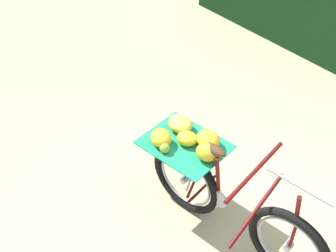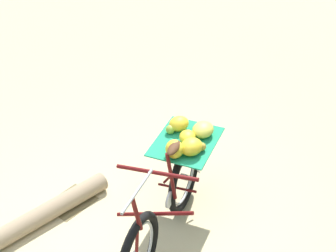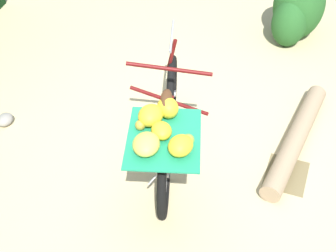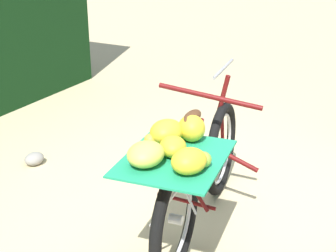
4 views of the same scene
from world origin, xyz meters
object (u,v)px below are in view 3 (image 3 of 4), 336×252
(bicycle, at_px, (167,129))
(path_stone, at_px, (5,120))
(shrub_cluster, at_px, (298,9))
(fallen_log, at_px, (296,138))

(bicycle, distance_m, path_stone, 1.80)
(bicycle, relative_size, path_stone, 9.94)
(path_stone, bearing_deg, shrub_cluster, -41.52)
(fallen_log, relative_size, shrub_cluster, 1.75)
(shrub_cluster, xyz_separation_m, path_stone, (-2.72, 2.41, -0.32))
(bicycle, height_order, shrub_cluster, bicycle)
(shrub_cluster, bearing_deg, path_stone, 138.48)
(fallen_log, bearing_deg, shrub_cluster, 10.09)
(bicycle, bearing_deg, fallen_log, -71.21)
(shrub_cluster, height_order, path_stone, shrub_cluster)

